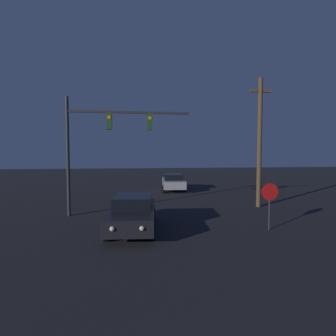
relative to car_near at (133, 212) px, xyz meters
name	(u,v)px	position (x,y,z in m)	size (l,w,h in m)	color
car_near	(133,212)	(0.00, 0.00, 0.00)	(2.28, 4.85, 1.51)	black
car_far	(173,182)	(3.62, 12.16, 0.00)	(2.26, 4.85, 1.51)	#99999E
traffic_signal_mast	(101,136)	(-1.71, 3.04, 3.59)	(6.73, 0.30, 6.46)	#2D2D2D
stop_sign	(270,197)	(6.05, -0.80, 0.68)	(0.77, 0.07, 2.10)	#2D2D2D
utility_pole	(259,141)	(7.94, 4.08, 3.41)	(1.36, 0.28, 8.13)	brown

